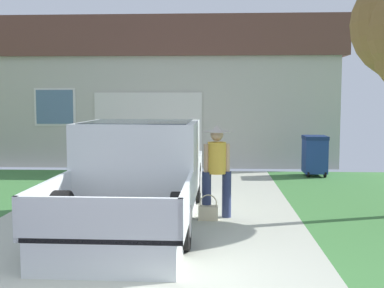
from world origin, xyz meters
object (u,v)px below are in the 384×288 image
(person_with_hat, at_px, (217,166))
(wheeled_trash_bin, at_px, (315,154))
(house_with_garage, at_px, (169,93))
(pickup_truck, at_px, (140,176))
(handbag, at_px, (208,212))

(person_with_hat, height_order, wheeled_trash_bin, person_with_hat)
(wheeled_trash_bin, bearing_deg, house_with_garage, 135.20)
(person_with_hat, xyz_separation_m, house_with_garage, (-1.69, 9.01, 1.37))
(pickup_truck, distance_m, handbag, 1.32)
(person_with_hat, xyz_separation_m, wheeled_trash_bin, (2.62, 4.73, -0.32))
(person_with_hat, distance_m, handbag, 0.80)
(handbag, xyz_separation_m, wheeled_trash_bin, (2.76, 4.90, 0.45))
(pickup_truck, bearing_deg, handbag, -0.49)
(house_with_garage, bearing_deg, handbag, -80.43)
(person_with_hat, bearing_deg, wheeled_trash_bin, -131.46)
(house_with_garage, height_order, wheeled_trash_bin, house_with_garage)
(handbag, distance_m, wheeled_trash_bin, 5.64)
(pickup_truck, xyz_separation_m, house_with_garage, (-0.38, 9.16, 1.54))
(handbag, height_order, house_with_garage, house_with_garage)
(wheeled_trash_bin, bearing_deg, person_with_hat, -119.00)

